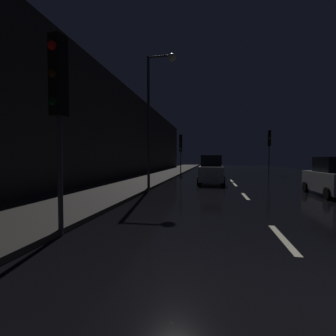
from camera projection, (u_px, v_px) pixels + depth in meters
ground at (227, 176)px, 26.83m from camera, size 27.29×84.00×0.02m
sidewalk_left at (161, 174)px, 28.15m from camera, size 4.40×84.00×0.15m
building_facade_left at (129, 134)px, 25.01m from camera, size 0.80×63.00×8.75m
lane_centerline at (241, 191)px, 13.94m from camera, size 0.16×17.21×0.01m
traffic_light_near_left at (58, 91)px, 5.78m from camera, size 0.34×0.47×4.78m
traffic_light_far_left at (181, 146)px, 27.67m from camera, size 0.32×0.46×4.58m
traffic_light_far_right at (269, 142)px, 29.35m from camera, size 0.33×0.47×5.28m
streetlamp_overhead at (156, 102)px, 14.25m from camera, size 1.70×0.44×7.91m
car_approaching_headlights at (211, 170)px, 18.55m from camera, size 1.94×4.21×2.12m
car_parked_right_near at (334, 178)px, 12.16m from camera, size 1.79×3.88×1.96m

